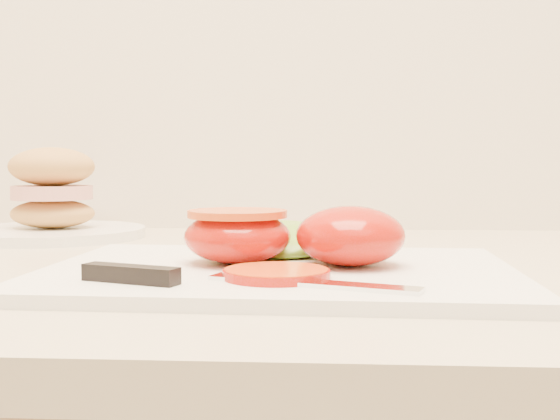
{
  "coord_description": "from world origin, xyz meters",
  "views": [
    {
      "loc": [
        -0.51,
        1.03,
        1.02
      ],
      "look_at": [
        -0.55,
        1.6,
        0.99
      ],
      "focal_mm": 45.0,
      "sensor_mm": 36.0,
      "label": 1
    }
  ],
  "objects": [
    {
      "name": "sandwich_plate",
      "position": [
        -0.85,
        1.87,
        0.97
      ],
      "size": [
        0.23,
        0.23,
        0.11
      ],
      "rotation": [
        0.0,
        0.0,
        -0.13
      ],
      "color": "white",
      "rests_on": "counter"
    },
    {
      "name": "tomato_half_cut",
      "position": [
        -0.58,
        1.6,
        0.96
      ],
      "size": [
        0.09,
        0.09,
        0.04
      ],
      "color": "red",
      "rests_on": "cutting_board"
    },
    {
      "name": "tomato_slice_0",
      "position": [
        -0.54,
        1.53,
        0.94
      ],
      "size": [
        0.08,
        0.08,
        0.01
      ],
      "primitive_type": "cylinder",
      "color": "#CA5216",
      "rests_on": "cutting_board"
    },
    {
      "name": "cutting_board",
      "position": [
        -0.55,
        1.59,
        0.94
      ],
      "size": [
        0.38,
        0.28,
        0.01
      ],
      "primitive_type": "cube",
      "rotation": [
        0.0,
        0.0,
        -0.03
      ],
      "color": "white",
      "rests_on": "counter"
    },
    {
      "name": "knife",
      "position": [
        -0.59,
        1.5,
        0.94
      ],
      "size": [
        0.24,
        0.07,
        0.01
      ],
      "rotation": [
        0.0,
        0.0,
        -0.35
      ],
      "color": "silver",
      "rests_on": "cutting_board"
    },
    {
      "name": "lettuce_leaf_0",
      "position": [
        -0.56,
        1.66,
        0.95
      ],
      "size": [
        0.15,
        0.12,
        0.03
      ],
      "primitive_type": "ellipsoid",
      "rotation": [
        0.0,
        0.0,
        -0.24
      ],
      "color": "#6CB530",
      "rests_on": "cutting_board"
    },
    {
      "name": "tomato_half_dome",
      "position": [
        -0.49,
        1.59,
        0.96
      ],
      "size": [
        0.09,
        0.09,
        0.05
      ],
      "primitive_type": "ellipsoid",
      "color": "red",
      "rests_on": "cutting_board"
    }
  ]
}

